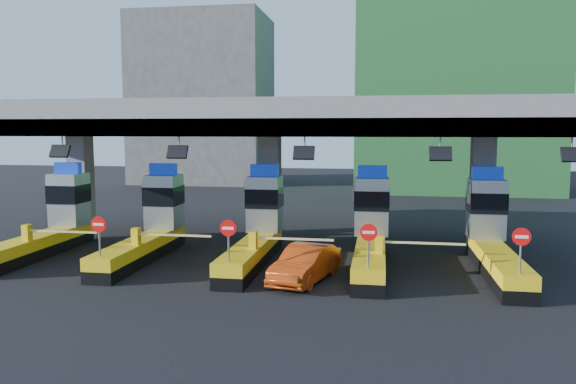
# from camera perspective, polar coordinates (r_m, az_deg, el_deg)

# --- Properties ---
(ground) EXTENTS (120.00, 120.00, 0.00)m
(ground) POSITION_cam_1_polar(r_m,az_deg,el_deg) (25.14, -3.20, -6.93)
(ground) COLOR black
(ground) RESTS_ON ground
(toll_canopy) EXTENTS (28.00, 12.09, 7.00)m
(toll_canopy) POSITION_cam_1_polar(r_m,az_deg,el_deg) (27.28, -1.95, 7.11)
(toll_canopy) COLOR slate
(toll_canopy) RESTS_ON ground
(toll_lane_far_left) EXTENTS (4.43, 8.00, 4.16)m
(toll_lane_far_left) POSITION_cam_1_polar(r_m,az_deg,el_deg) (28.96, -22.80, -2.84)
(toll_lane_far_left) COLOR black
(toll_lane_far_left) RESTS_ON ground
(toll_lane_left) EXTENTS (4.43, 8.00, 4.16)m
(toll_lane_left) POSITION_cam_1_polar(r_m,az_deg,el_deg) (26.64, -13.65, -3.28)
(toll_lane_left) COLOR black
(toll_lane_left) RESTS_ON ground
(toll_lane_center) EXTENTS (4.43, 8.00, 4.16)m
(toll_lane_center) POSITION_cam_1_polar(r_m,az_deg,el_deg) (25.12, -3.07, -3.68)
(toll_lane_center) COLOR black
(toll_lane_center) RESTS_ON ground
(toll_lane_right) EXTENTS (4.43, 8.00, 4.16)m
(toll_lane_right) POSITION_cam_1_polar(r_m,az_deg,el_deg) (24.54, 8.43, -3.98)
(toll_lane_right) COLOR black
(toll_lane_right) RESTS_ON ground
(toll_lane_far_right) EXTENTS (4.43, 8.00, 4.16)m
(toll_lane_far_right) POSITION_cam_1_polar(r_m,az_deg,el_deg) (24.97, 20.01, -4.12)
(toll_lane_far_right) COLOR black
(toll_lane_far_right) RESTS_ON ground
(bg_building_scaffold) EXTENTS (18.00, 12.00, 28.00)m
(bg_building_scaffold) POSITION_cam_1_polar(r_m,az_deg,el_deg) (56.86, 16.55, 14.41)
(bg_building_scaffold) COLOR #1E5926
(bg_building_scaffold) RESTS_ON ground
(bg_building_concrete) EXTENTS (14.00, 10.00, 18.00)m
(bg_building_concrete) POSITION_cam_1_polar(r_m,az_deg,el_deg) (63.01, -8.61, 9.21)
(bg_building_concrete) COLOR #4C4C49
(bg_building_concrete) RESTS_ON ground
(red_car) EXTENTS (2.46, 4.38, 1.37)m
(red_car) POSITION_cam_1_polar(r_m,az_deg,el_deg) (21.56, 1.77, -7.29)
(red_car) COLOR #AF380D
(red_car) RESTS_ON ground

